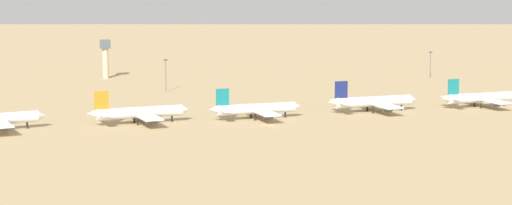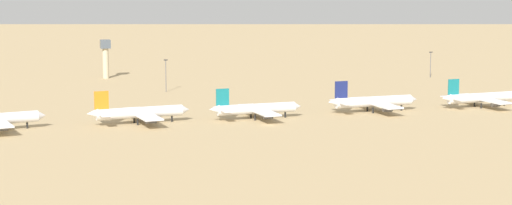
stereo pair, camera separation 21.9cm
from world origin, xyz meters
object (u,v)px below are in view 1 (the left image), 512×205
at_px(parked_jet_teal_5, 480,98).
at_px(light_pole_mid, 430,62).
at_px(parked_jet_teal_3, 256,109).
at_px(control_tower, 105,55).
at_px(parked_jet_navy_4, 373,102).
at_px(parked_jet_orange_2, 139,113).
at_px(light_pole_west, 166,73).

height_order(parked_jet_teal_5, light_pole_mid, light_pole_mid).
bearing_deg(parked_jet_teal_5, parked_jet_teal_3, 176.76).
relative_size(parked_jet_teal_3, control_tower, 1.80).
xyz_separation_m(parked_jet_navy_4, parked_jet_teal_5, (47.78, -0.33, -0.23)).
xyz_separation_m(parked_jet_teal_3, control_tower, (-38.23, 151.76, 8.38)).
distance_m(parked_jet_teal_3, light_pole_mid, 167.21).
bearing_deg(parked_jet_navy_4, parked_jet_orange_2, 177.81).
distance_m(parked_jet_teal_3, parked_jet_navy_4, 49.70).
distance_m(parked_jet_teal_5, light_pole_mid, 108.22).
height_order(parked_jet_navy_4, parked_jet_teal_5, parked_jet_navy_4).
height_order(parked_jet_navy_4, control_tower, control_tower).
bearing_deg(light_pole_mid, light_pole_west, -172.84).
xyz_separation_m(parked_jet_navy_4, control_tower, (-87.79, 148.09, 8.13)).
bearing_deg(parked_jet_orange_2, parked_jet_teal_5, -5.79).
bearing_deg(light_pole_west, light_pole_mid, 7.16).
distance_m(parked_jet_orange_2, parked_jet_teal_5, 141.24).
bearing_deg(parked_jet_teal_3, light_pole_west, 97.62).
relative_size(parked_jet_orange_2, light_pole_west, 2.54).
distance_m(parked_jet_teal_3, parked_jet_teal_5, 97.40).
distance_m(parked_jet_orange_2, light_pole_west, 90.52).
height_order(control_tower, light_pole_west, control_tower).
bearing_deg(parked_jet_teal_5, parked_jet_navy_4, 174.40).
height_order(control_tower, light_pole_mid, control_tower).
bearing_deg(parked_jet_teal_3, light_pole_mid, 36.03).
bearing_deg(light_pole_mid, parked_jet_navy_4, -127.41).
bearing_deg(light_pole_mid, parked_jet_teal_3, -140.25).
height_order(parked_jet_navy_4, light_pole_west, light_pole_west).
height_order(light_pole_west, light_pole_mid, light_pole_west).
height_order(parked_jet_teal_3, control_tower, control_tower).
relative_size(light_pole_west, light_pole_mid, 1.10).
xyz_separation_m(parked_jet_teal_3, parked_jet_teal_5, (97.34, 3.34, 0.02)).
bearing_deg(parked_jet_teal_3, parked_jet_navy_4, 0.51).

